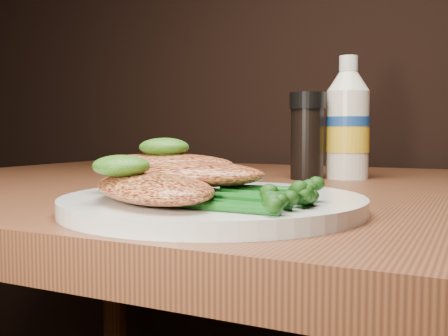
% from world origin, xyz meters
% --- Properties ---
extents(plate, '(0.27, 0.27, 0.01)m').
position_xyz_m(plate, '(0.03, 0.80, 0.76)').
color(plate, silver).
rests_on(plate, dining_table).
extents(chicken_front, '(0.17, 0.15, 0.02)m').
position_xyz_m(chicken_front, '(0.01, 0.73, 0.78)').
color(chicken_front, '#D47643').
rests_on(chicken_front, plate).
extents(chicken_mid, '(0.15, 0.08, 0.02)m').
position_xyz_m(chicken_mid, '(0.01, 0.78, 0.78)').
color(chicken_mid, '#D47643').
rests_on(chicken_mid, plate).
extents(chicken_back, '(0.14, 0.10, 0.02)m').
position_xyz_m(chicken_back, '(-0.02, 0.79, 0.79)').
color(chicken_back, '#D47643').
rests_on(chicken_back, plate).
extents(pesto_front, '(0.05, 0.04, 0.02)m').
position_xyz_m(pesto_front, '(-0.01, 0.72, 0.79)').
color(pesto_front, '#133207').
rests_on(pesto_front, chicken_front).
extents(pesto_back, '(0.06, 0.05, 0.02)m').
position_xyz_m(pesto_back, '(-0.02, 0.79, 0.81)').
color(pesto_back, '#133207').
rests_on(pesto_back, chicken_back).
extents(broccolini_bundle, '(0.15, 0.13, 0.02)m').
position_xyz_m(broccolini_bundle, '(0.08, 0.75, 0.77)').
color(broccolini_bundle, '#114E15').
rests_on(broccolini_bundle, plate).
extents(mayo_bottle, '(0.08, 0.08, 0.18)m').
position_xyz_m(mayo_bottle, '(0.06, 1.17, 0.84)').
color(mayo_bottle, white).
rests_on(mayo_bottle, dining_table).
extents(pepper_grinder, '(0.06, 0.06, 0.13)m').
position_xyz_m(pepper_grinder, '(0.01, 1.14, 0.81)').
color(pepper_grinder, black).
rests_on(pepper_grinder, dining_table).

